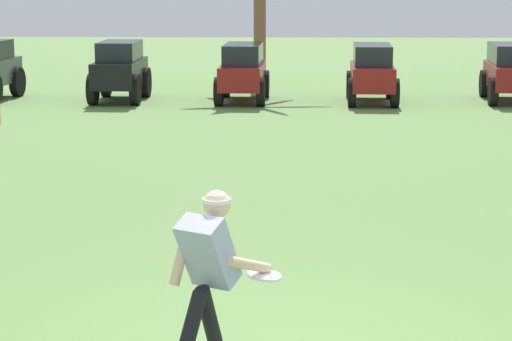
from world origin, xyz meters
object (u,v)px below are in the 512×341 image
object	(u,v)px
frisbee_in_flight	(264,275)
parked_car_slot_e	(510,71)
parked_car_slot_c	(243,71)
parked_car_slot_d	(372,71)
parked_car_slot_b	(120,69)
frisbee_thrower	(208,274)

from	to	relation	value
frisbee_in_flight	parked_car_slot_e	bearing A→B (deg)	71.22
frisbee_in_flight	parked_car_slot_c	bearing A→B (deg)	92.77
parked_car_slot_e	parked_car_slot_d	bearing A→B (deg)	-175.26
parked_car_slot_b	frisbee_thrower	bearing A→B (deg)	-78.70
parked_car_slot_b	parked_car_slot_e	distance (m)	9.17
parked_car_slot_b	parked_car_slot_d	world-z (taller)	parked_car_slot_b
frisbee_in_flight	parked_car_slot_c	xyz separation A→B (m)	(-0.77, 16.02, 0.03)
parked_car_slot_b	parked_car_slot_e	xyz separation A→B (m)	(9.17, 0.13, -0.02)
frisbee_in_flight	parked_car_slot_b	size ratio (longest dim) A/B	0.12
parked_car_slot_b	parked_car_slot_d	bearing A→B (deg)	-1.32
frisbee_in_flight	parked_car_slot_e	xyz separation A→B (m)	(5.50, 16.16, 0.03)
frisbee_in_flight	parked_car_slot_d	xyz separation A→B (m)	(2.25, 15.89, 0.03)
frisbee_thrower	parked_car_slot_d	xyz separation A→B (m)	(2.66, 16.20, -0.07)
parked_car_slot_b	parked_car_slot_c	world-z (taller)	parked_car_slot_b
parked_car_slot_c	parked_car_slot_e	world-z (taller)	same
parked_car_slot_d	parked_car_slot_e	size ratio (longest dim) A/B	0.99
frisbee_thrower	parked_car_slot_d	world-z (taller)	frisbee_thrower
frisbee_thrower	parked_car_slot_e	distance (m)	17.50
frisbee_in_flight	parked_car_slot_e	world-z (taller)	parked_car_slot_e
frisbee_thrower	parked_car_slot_e	bearing A→B (deg)	70.26
parked_car_slot_c	parked_car_slot_e	bearing A→B (deg)	1.36
frisbee_thrower	parked_car_slot_c	distance (m)	16.32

